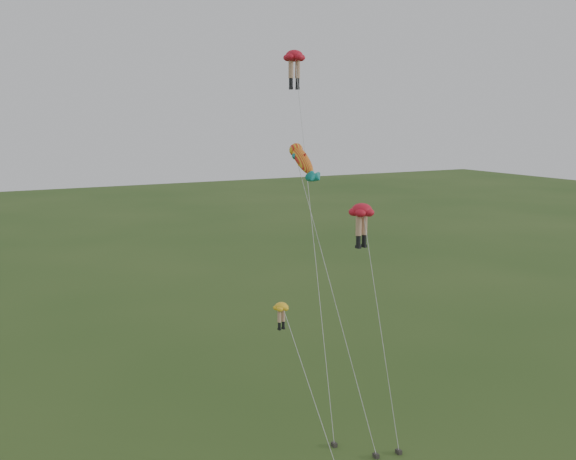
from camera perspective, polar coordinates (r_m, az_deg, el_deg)
name	(u,v)px	position (r m, az deg, el deg)	size (l,w,h in m)	color
ground	(332,446)	(39.44, 3.90, -18.58)	(300.00, 300.00, 0.00)	#2B491A
legs_kite_red_high	(295,63)	(45.92, 0.60, 14.62)	(4.41, 12.27, 23.47)	red
legs_kite_red_mid	(362,216)	(38.66, 6.61, 1.28)	(1.85, 5.82, 13.79)	red
legs_kite_yellow	(284,315)	(38.26, -0.40, -7.56)	(1.15, 7.90, 8.01)	yellow
fish_kite	(302,161)	(39.40, 1.29, 6.17)	(1.34, 8.97, 17.52)	yellow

